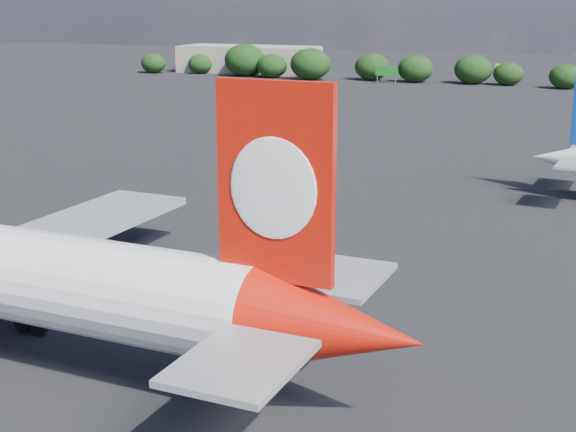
% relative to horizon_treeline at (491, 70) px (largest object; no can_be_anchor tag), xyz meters
% --- Properties ---
extents(ground, '(500.00, 500.00, 0.00)m').
position_rel_horizon_treeline_xyz_m(ground, '(-8.74, -120.29, -3.89)').
color(ground, black).
rests_on(ground, ground).
extents(terminal_building, '(42.00, 16.00, 8.00)m').
position_rel_horizon_treeline_xyz_m(terminal_building, '(-73.74, 11.71, 0.11)').
color(terminal_building, gray).
rests_on(terminal_building, ground).
extents(highway_sign, '(6.00, 0.30, 4.50)m').
position_rel_horizon_treeline_xyz_m(highway_sign, '(-26.74, -4.29, -0.76)').
color(highway_sign, '#167020').
rests_on(highway_sign, ground).
extents(billboard_yellow, '(5.00, 0.30, 5.50)m').
position_rel_horizon_treeline_xyz_m(billboard_yellow, '(3.26, 1.71, -0.02)').
color(billboard_yellow, yellow).
rests_on(billboard_yellow, ground).
extents(horizon_treeline, '(201.95, 16.19, 9.29)m').
position_rel_horizon_treeline_xyz_m(horizon_treeline, '(0.00, 0.00, 0.00)').
color(horizon_treeline, black).
rests_on(horizon_treeline, ground).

